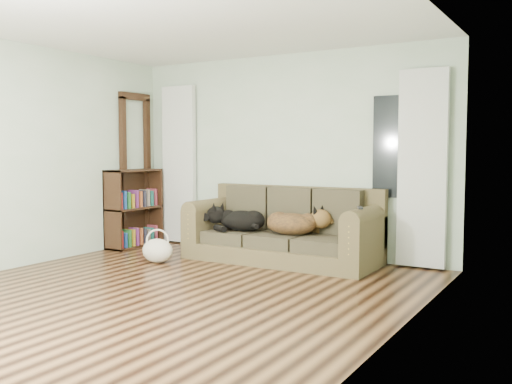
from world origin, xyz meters
The scene contains 15 objects.
floor centered at (0.00, 0.00, 0.00)m, with size 5.00×5.00×0.00m, color black.
ceiling centered at (0.00, 0.00, 2.60)m, with size 5.00×5.00×0.00m, color white.
wall_back centered at (0.00, 2.50, 1.30)m, with size 4.50×0.04×2.60m, color beige.
wall_left centered at (-2.25, 0.00, 1.30)m, with size 0.04×5.00×2.60m, color beige.
wall_right centered at (2.25, 0.00, 1.30)m, with size 0.04×5.00×2.60m, color beige.
curtain_left centered at (-1.70, 2.42, 1.15)m, with size 0.55×0.08×2.25m, color silver.
curtain_right centered at (1.80, 2.42, 1.15)m, with size 0.55×0.08×2.25m, color silver.
window_pane centered at (1.45, 2.47, 1.40)m, with size 0.50×0.03×1.20m, color black.
door_casing centered at (-2.20, 2.05, 1.05)m, with size 0.07×0.60×2.10m, color black.
sofa centered at (0.22, 1.97, 0.45)m, with size 2.36×1.02×0.96m, color brown.
dog_black_lab centered at (-0.33, 1.89, 0.48)m, with size 0.62×0.43×0.26m, color black.
dog_shepherd centered at (0.41, 1.96, 0.49)m, with size 0.65×0.46×0.29m, color black.
tv_remote centered at (1.28, 1.83, 0.73)m, with size 0.05×0.19×0.02m, color black.
tote_bag centered at (-1.03, 1.14, 0.16)m, with size 0.40×0.31×0.29m, color beige.
bookshelf centered at (-2.09, 1.88, 0.50)m, with size 0.33×0.87×1.09m, color black.
Camera 1 is at (3.48, -4.11, 1.37)m, focal length 40.00 mm.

